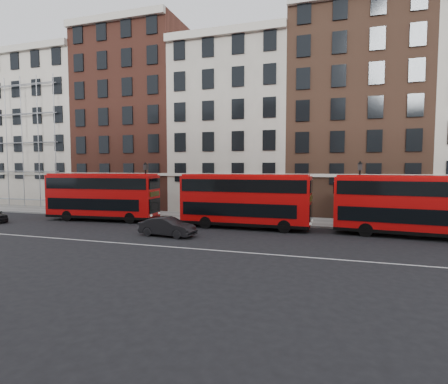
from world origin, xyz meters
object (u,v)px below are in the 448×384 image
(bus_c, at_px, (244,199))
(car_front, at_px, (167,227))
(bus_b, at_px, (102,195))
(bus_d, at_px, (412,204))

(bus_c, relative_size, car_front, 2.52)
(bus_b, relative_size, bus_c, 1.01)
(bus_d, bearing_deg, bus_b, -174.21)
(bus_d, height_order, car_front, bus_d)
(bus_b, bearing_deg, car_front, -32.74)
(bus_b, height_order, car_front, bus_b)
(bus_b, bearing_deg, bus_d, -4.67)
(bus_b, relative_size, bus_d, 1.00)
(bus_b, xyz_separation_m, bus_c, (13.66, 0.00, 0.01))
(bus_b, distance_m, bus_d, 25.86)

